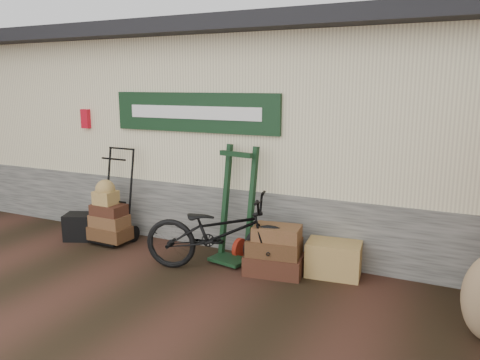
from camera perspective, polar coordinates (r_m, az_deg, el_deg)
name	(u,v)px	position (r m, az deg, el deg)	size (l,w,h in m)	color
ground	(178,271)	(6.12, -7.62, -10.97)	(80.00, 80.00, 0.00)	black
station_building	(262,127)	(8.11, 2.75, 6.47)	(14.40, 4.10, 3.20)	#4C4C47
porter_trolley	(116,194)	(7.25, -14.92, -1.71)	(0.72, 0.54, 1.43)	black
green_barrow	(236,205)	(6.20, -0.51, -3.03)	(0.56, 0.47, 1.55)	black
suitcase_stack	(274,249)	(5.91, 4.20, -8.44)	(0.72, 0.45, 0.63)	#3D2113
wicker_hamper	(334,259)	(5.99, 11.34, -9.41)	(0.66, 0.43, 0.43)	olive
black_trunk	(79,227)	(7.60, -19.02, -5.39)	(0.40, 0.34, 0.40)	black
bicycle	(219,229)	(5.89, -2.56, -5.96)	(1.93, 0.67, 1.12)	black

